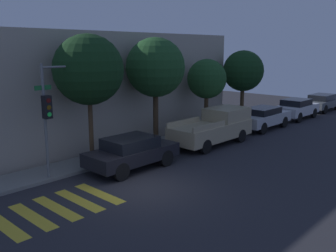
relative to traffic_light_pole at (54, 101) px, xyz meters
The scene contains 14 objects.
ground_plane 4.94m from the traffic_light_pole, 64.34° to the right, with size 60.00×60.00×0.00m, color #28282D.
sidewalk 3.63m from the traffic_light_pole, 25.71° to the left, with size 26.00×1.89×0.14m, color slate.
building_row 5.37m from the traffic_light_pole, 72.48° to the left, with size 26.00×6.00×6.14m, color #A89E8E.
crosswalk 4.42m from the traffic_light_pole, 122.02° to the right, with size 3.97×2.60×0.00m.
traffic_light_pole is the anchor object (origin of this frame).
sedan_near_corner 4.01m from the traffic_light_pole, 23.38° to the right, with size 4.28×1.86×1.47m.
pickup_truck 9.46m from the traffic_light_pole, ahead, with size 5.31×2.03×1.92m.
sedan_middle 14.76m from the traffic_light_pole, ahead, with size 4.59×1.80×1.46m.
sedan_far_end 19.72m from the traffic_light_pole, ahead, with size 4.25×1.86×1.51m.
sedan_tail_of_row 24.68m from the traffic_light_pole, ahead, with size 4.47×1.79×1.43m.
tree_near_corner 2.44m from the traffic_light_pole, 14.89° to the left, with size 3.13×3.13×5.93m.
tree_midblock 6.37m from the traffic_light_pole, ahead, with size 3.10×3.10×5.86m.
tree_far_end 10.68m from the traffic_light_pole, ahead, with size 2.40×2.40×4.66m.
tree_behind_truck 14.76m from the traffic_light_pole, ahead, with size 2.79×2.79×5.15m.
Camera 1 is at (-9.23, -10.01, 5.30)m, focal length 40.00 mm.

